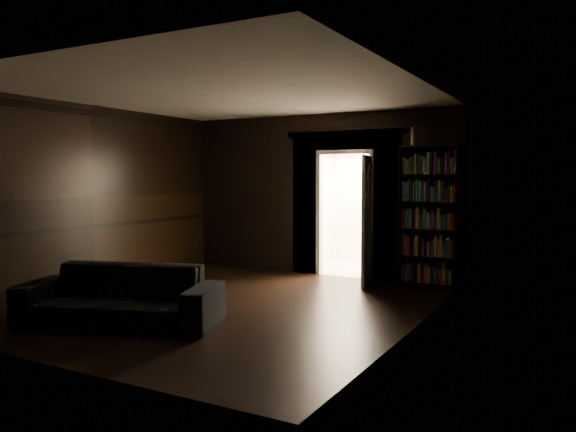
# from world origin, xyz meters

# --- Properties ---
(ground) EXTENTS (5.50, 5.50, 0.00)m
(ground) POSITION_xyz_m (0.00, 0.00, 0.00)
(ground) COLOR black
(ground) RESTS_ON ground
(room_walls) EXTENTS (5.02, 5.61, 2.84)m
(room_walls) POSITION_xyz_m (-0.01, 1.07, 1.68)
(room_walls) COLOR black
(room_walls) RESTS_ON ground
(kitchen_alcove) EXTENTS (2.20, 1.80, 2.60)m
(kitchen_alcove) POSITION_xyz_m (0.50, 3.87, 1.21)
(kitchen_alcove) COLOR #BAB5A2
(kitchen_alcove) RESTS_ON ground
(sofa) EXTENTS (2.49, 1.68, 0.88)m
(sofa) POSITION_xyz_m (-0.57, -1.37, 0.44)
(sofa) COLOR black
(sofa) RESTS_ON ground
(bookshelf) EXTENTS (0.95, 0.67, 2.20)m
(bookshelf) POSITION_xyz_m (2.00, 2.55, 1.10)
(bookshelf) COLOR black
(bookshelf) RESTS_ON ground
(refrigerator) EXTENTS (0.95, 0.92, 1.65)m
(refrigerator) POSITION_xyz_m (1.10, 4.03, 0.82)
(refrigerator) COLOR white
(refrigerator) RESTS_ON ground
(door) EXTENTS (0.24, 0.84, 2.05)m
(door) POSITION_xyz_m (1.07, 2.32, 1.02)
(door) COLOR white
(door) RESTS_ON ground
(figurine) EXTENTS (0.12, 0.12, 0.28)m
(figurine) POSITION_xyz_m (1.75, 2.47, 2.34)
(figurine) COLOR silver
(figurine) RESTS_ON bookshelf
(bottles) EXTENTS (0.60, 0.29, 0.25)m
(bottles) POSITION_xyz_m (1.02, 4.02, 1.77)
(bottles) COLOR black
(bottles) RESTS_ON refrigerator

